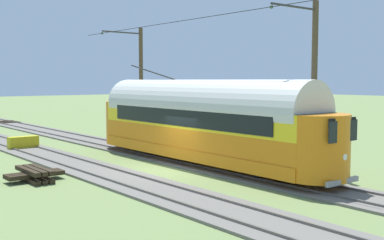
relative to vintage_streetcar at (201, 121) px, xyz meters
name	(u,v)px	position (x,y,z in m)	size (l,w,h in m)	color
ground_plane	(161,171)	(2.48, 0.09, -2.26)	(220.00, 220.00, 0.00)	olive
track_streetcar_siding	(198,163)	(0.00, -0.23, -2.20)	(2.80, 80.00, 0.18)	#666059
track_adjacent_siding	(111,176)	(4.97, -0.23, -2.20)	(2.80, 80.00, 0.18)	#666059
vintage_streetcar	(201,121)	(0.00, 0.00, 0.00)	(2.65, 16.68, 5.02)	orange
catenary_pole_foreground	(140,82)	(-2.89, -10.08, 1.87)	(3.20, 0.28, 7.88)	#4C3D28
catenary_pole_mid_near	(313,83)	(-2.89, 4.61, 1.87)	(3.20, 0.28, 7.88)	#4C3D28
overhead_wire_run	(259,9)	(-0.08, 3.82, 5.08)	(3.00, 33.39, 0.18)	black
spare_tie_stack	(35,174)	(7.93, -1.54, -1.99)	(2.40, 2.40, 0.54)	#2D2316
track_end_bumper	(23,143)	(4.97, -11.22, -1.86)	(1.80, 0.60, 0.80)	#B2A519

